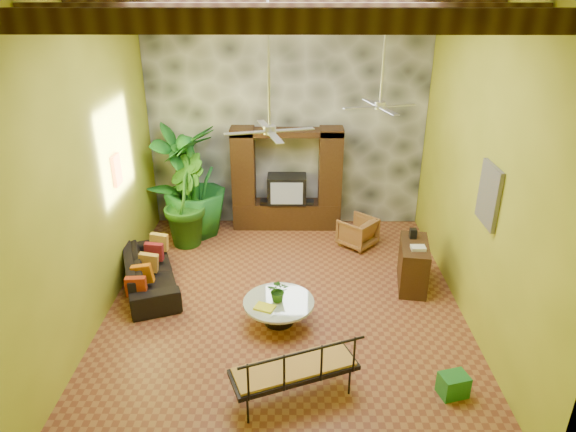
{
  "coord_description": "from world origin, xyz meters",
  "views": [
    {
      "loc": [
        0.12,
        -7.47,
        5.09
      ],
      "look_at": [
        0.05,
        0.2,
        1.59
      ],
      "focal_mm": 32.0,
      "sensor_mm": 36.0,
      "label": 1
    }
  ],
  "objects_px": {
    "entertainment_center": "(287,187)",
    "tall_plant_c": "(194,182)",
    "ceiling_fan_front": "(269,116)",
    "side_console": "(413,265)",
    "tall_plant_b": "(184,200)",
    "iron_bench": "(294,369)",
    "green_bin": "(453,385)",
    "ceiling_fan_back": "(381,93)",
    "tall_plant_a": "(179,179)",
    "coffee_table": "(279,309)",
    "wicker_armchair": "(357,232)",
    "sofa": "(150,272)"
  },
  "relations": [
    {
      "from": "entertainment_center",
      "to": "tall_plant_c",
      "type": "distance_m",
      "value": 2.02
    },
    {
      "from": "entertainment_center",
      "to": "ceiling_fan_front",
      "type": "xyz_separation_m",
      "value": [
        -0.2,
        -3.54,
        2.44
      ]
    },
    {
      "from": "entertainment_center",
      "to": "side_console",
      "type": "relative_size",
      "value": 2.27
    },
    {
      "from": "tall_plant_b",
      "to": "iron_bench",
      "type": "distance_m",
      "value": 5.14
    },
    {
      "from": "tall_plant_b",
      "to": "green_bin",
      "type": "relative_size",
      "value": 5.31
    },
    {
      "from": "entertainment_center",
      "to": "ceiling_fan_back",
      "type": "relative_size",
      "value": 1.29
    },
    {
      "from": "tall_plant_a",
      "to": "coffee_table",
      "type": "xyz_separation_m",
      "value": [
        2.24,
        -3.46,
        -0.95
      ]
    },
    {
      "from": "wicker_armchair",
      "to": "tall_plant_b",
      "type": "xyz_separation_m",
      "value": [
        -3.63,
        0.12,
        0.67
      ]
    },
    {
      "from": "side_console",
      "to": "entertainment_center",
      "type": "bearing_deg",
      "value": 141.84
    },
    {
      "from": "wicker_armchair",
      "to": "tall_plant_b",
      "type": "height_order",
      "value": "tall_plant_b"
    },
    {
      "from": "ceiling_fan_front",
      "to": "tall_plant_b",
      "type": "relative_size",
      "value": 0.95
    },
    {
      "from": "ceiling_fan_back",
      "to": "side_console",
      "type": "height_order",
      "value": "ceiling_fan_back"
    },
    {
      "from": "ceiling_fan_front",
      "to": "tall_plant_b",
      "type": "bearing_deg",
      "value": 125.21
    },
    {
      "from": "side_console",
      "to": "green_bin",
      "type": "bearing_deg",
      "value": -81.58
    },
    {
      "from": "ceiling_fan_back",
      "to": "sofa",
      "type": "bearing_deg",
      "value": -170.93
    },
    {
      "from": "iron_bench",
      "to": "coffee_table",
      "type": "bearing_deg",
      "value": 76.69
    },
    {
      "from": "ceiling_fan_back",
      "to": "entertainment_center",
      "type": "bearing_deg",
      "value": 129.57
    },
    {
      "from": "side_console",
      "to": "ceiling_fan_front",
      "type": "bearing_deg",
      "value": -148.66
    },
    {
      "from": "ceiling_fan_back",
      "to": "tall_plant_b",
      "type": "xyz_separation_m",
      "value": [
        -3.73,
        1.13,
        -2.43
      ]
    },
    {
      "from": "wicker_armchair",
      "to": "tall_plant_b",
      "type": "distance_m",
      "value": 3.69
    },
    {
      "from": "coffee_table",
      "to": "ceiling_fan_front",
      "type": "bearing_deg",
      "value": 135.06
    },
    {
      "from": "ceiling_fan_back",
      "to": "green_bin",
      "type": "relative_size",
      "value": 5.05
    },
    {
      "from": "tall_plant_c",
      "to": "tall_plant_a",
      "type": "bearing_deg",
      "value": 159.51
    },
    {
      "from": "tall_plant_b",
      "to": "ceiling_fan_back",
      "type": "bearing_deg",
      "value": -16.89
    },
    {
      "from": "tall_plant_c",
      "to": "sofa",
      "type": "bearing_deg",
      "value": -101.95
    },
    {
      "from": "iron_bench",
      "to": "side_console",
      "type": "height_order",
      "value": "iron_bench"
    },
    {
      "from": "entertainment_center",
      "to": "coffee_table",
      "type": "relative_size",
      "value": 2.08
    },
    {
      "from": "ceiling_fan_front",
      "to": "coffee_table",
      "type": "relative_size",
      "value": 1.61
    },
    {
      "from": "sofa",
      "to": "side_console",
      "type": "bearing_deg",
      "value": -108.94
    },
    {
      "from": "tall_plant_a",
      "to": "coffee_table",
      "type": "bearing_deg",
      "value": -57.03
    },
    {
      "from": "side_console",
      "to": "green_bin",
      "type": "xyz_separation_m",
      "value": [
        -0.02,
        -2.77,
        -0.26
      ]
    },
    {
      "from": "wicker_armchair",
      "to": "coffee_table",
      "type": "height_order",
      "value": "wicker_armchair"
    },
    {
      "from": "sofa",
      "to": "wicker_armchair",
      "type": "height_order",
      "value": "wicker_armchair"
    },
    {
      "from": "tall_plant_c",
      "to": "side_console",
      "type": "xyz_separation_m",
      "value": [
        4.31,
        -2.18,
        -0.77
      ]
    },
    {
      "from": "side_console",
      "to": "coffee_table",
      "type": "bearing_deg",
      "value": -145.61
    },
    {
      "from": "ceiling_fan_back",
      "to": "side_console",
      "type": "distance_m",
      "value": 3.11
    },
    {
      "from": "ceiling_fan_front",
      "to": "entertainment_center",
      "type": "bearing_deg",
      "value": 86.76
    },
    {
      "from": "side_console",
      "to": "green_bin",
      "type": "distance_m",
      "value": 2.78
    },
    {
      "from": "entertainment_center",
      "to": "sofa",
      "type": "relative_size",
      "value": 1.13
    },
    {
      "from": "tall_plant_a",
      "to": "green_bin",
      "type": "distance_m",
      "value": 6.95
    },
    {
      "from": "coffee_table",
      "to": "iron_bench",
      "type": "distance_m",
      "value": 1.78
    },
    {
      "from": "tall_plant_a",
      "to": "sofa",
      "type": "bearing_deg",
      "value": -93.13
    },
    {
      "from": "coffee_table",
      "to": "entertainment_center",
      "type": "bearing_deg",
      "value": 88.57
    },
    {
      "from": "sofa",
      "to": "green_bin",
      "type": "relative_size",
      "value": 5.77
    },
    {
      "from": "ceiling_fan_front",
      "to": "ceiling_fan_back",
      "type": "distance_m",
      "value": 2.41
    },
    {
      "from": "coffee_table",
      "to": "iron_bench",
      "type": "xyz_separation_m",
      "value": [
        0.25,
        -1.74,
        0.27
      ]
    },
    {
      "from": "tall_plant_a",
      "to": "coffee_table",
      "type": "relative_size",
      "value": 2.08
    },
    {
      "from": "tall_plant_b",
      "to": "coffee_table",
      "type": "height_order",
      "value": "tall_plant_b"
    },
    {
      "from": "ceiling_fan_front",
      "to": "tall_plant_c",
      "type": "bearing_deg",
      "value": 119.01
    },
    {
      "from": "wicker_armchair",
      "to": "iron_bench",
      "type": "relative_size",
      "value": 0.39
    }
  ]
}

